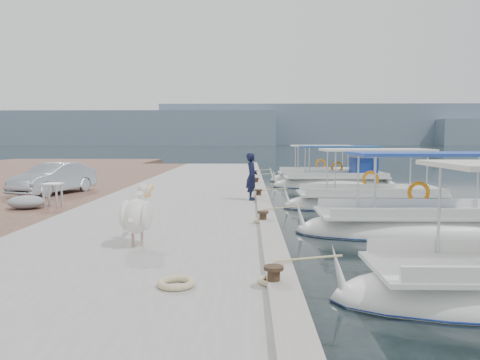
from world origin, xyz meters
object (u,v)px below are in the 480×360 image
(fishing_caique_b, at_px, (422,229))
(parked_car, at_px, (54,178))
(fishing_caique_c, at_px, (370,205))
(fishing_caique_e, at_px, (318,179))
(fisherman, at_px, (252,177))
(fishing_caique_d, at_px, (337,183))
(pelican, at_px, (138,214))

(fishing_caique_b, height_order, parked_car, fishing_caique_b)
(fishing_caique_b, xyz_separation_m, fishing_caique_c, (-0.24, 4.72, 0.00))
(fishing_caique_e, height_order, fisherman, fishing_caique_e)
(fishing_caique_b, height_order, fishing_caique_e, same)
(fishing_caique_c, bearing_deg, fishing_caique_b, -87.13)
(fishing_caique_d, xyz_separation_m, parked_car, (-12.25, -7.70, 0.90))
(fishing_caique_c, height_order, fishing_caique_d, same)
(fishing_caique_d, relative_size, fishing_caique_e, 1.14)
(fishing_caique_d, bearing_deg, fisherman, -116.63)
(fishing_caique_c, bearing_deg, fisherman, -160.61)
(fisherman, bearing_deg, parked_car, 78.56)
(fisherman, relative_size, parked_car, 0.45)
(fishing_caique_c, relative_size, fishing_caique_d, 0.96)
(fishing_caique_c, height_order, fisherman, fishing_caique_c)
(fishing_caique_e, height_order, parked_car, fishing_caique_e)
(pelican, relative_size, fisherman, 0.95)
(fishing_caique_e, bearing_deg, parked_car, -136.68)
(fishing_caique_b, distance_m, fisherman, 5.78)
(fishing_caique_b, height_order, fishing_caique_c, same)
(fishing_caique_c, distance_m, fisherman, 4.88)
(fishing_caique_b, xyz_separation_m, parked_car, (-12.26, 4.81, 0.97))
(pelican, height_order, parked_car, pelican)
(fishing_caique_b, bearing_deg, fishing_caique_c, 92.87)
(pelican, bearing_deg, fishing_caique_c, 51.63)
(fishing_caique_e, xyz_separation_m, pelican, (-6.46, -19.67, 0.99))
(fishing_caique_d, distance_m, fisherman, 10.53)
(fishing_caique_d, bearing_deg, fishing_caique_c, -91.70)
(fishing_caique_b, relative_size, fishing_caique_d, 1.03)
(fishing_caique_d, height_order, fishing_caique_e, same)
(fishing_caique_c, xyz_separation_m, parked_car, (-12.02, 0.09, 0.97))
(fishing_caique_c, relative_size, parked_car, 1.81)
(fishing_caique_d, bearing_deg, fishing_caique_b, -89.98)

